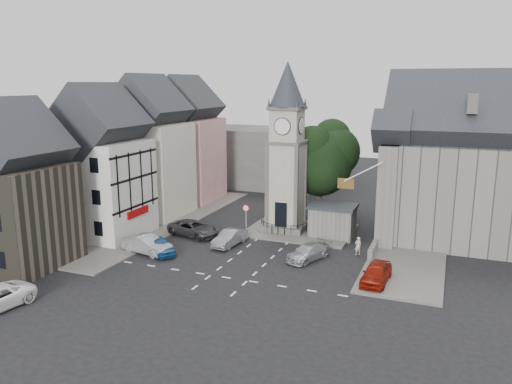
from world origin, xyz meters
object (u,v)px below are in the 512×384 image
at_px(clock_tower, 287,148).
at_px(car_east_red, 376,273).
at_px(stone_shelter, 333,221).
at_px(pedestrian, 358,246).
at_px(car_west_blue, 160,246).

xyz_separation_m(clock_tower, car_east_red, (10.35, -10.37, -7.38)).
relative_size(clock_tower, stone_shelter, 3.78).
bearing_deg(pedestrian, clock_tower, -66.34).
bearing_deg(pedestrian, stone_shelter, -88.76).
bearing_deg(car_east_red, pedestrian, 116.20).
distance_m(clock_tower, pedestrian, 11.86).
xyz_separation_m(clock_tower, car_west_blue, (-7.72, -10.72, -7.43)).
bearing_deg(pedestrian, car_west_blue, -14.75).
relative_size(stone_shelter, car_west_blue, 1.06).
bearing_deg(clock_tower, pedestrian, -30.91).
distance_m(clock_tower, car_east_red, 16.41).
bearing_deg(car_east_red, clock_tower, 138.30).
bearing_deg(car_east_red, car_west_blue, -175.54).
distance_m(stone_shelter, car_west_blue, 16.19).
height_order(stone_shelter, pedestrian, stone_shelter).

